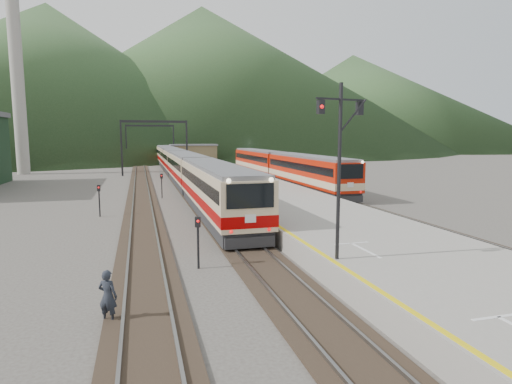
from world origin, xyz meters
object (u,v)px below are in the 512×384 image
object	(u,v)px
main_train	(173,160)
second_train	(279,167)
worker	(108,296)
signal_mast	(340,153)

from	to	relation	value
main_train	second_train	xyz separation A→B (m)	(11.50, -18.99, -0.10)
second_train	worker	size ratio (longest dim) A/B	22.19
signal_mast	worker	xyz separation A→B (m)	(-8.26, -1.30, -4.22)
signal_mast	worker	distance (m)	9.36
second_train	signal_mast	size ratio (longest dim) A/B	5.58
main_train	second_train	distance (m)	22.20
main_train	signal_mast	xyz separation A→B (m)	(2.11, -54.33, 3.07)
main_train	second_train	size ratio (longest dim) A/B	2.67
signal_mast	worker	world-z (taller)	signal_mast
signal_mast	second_train	bearing A→B (deg)	75.12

